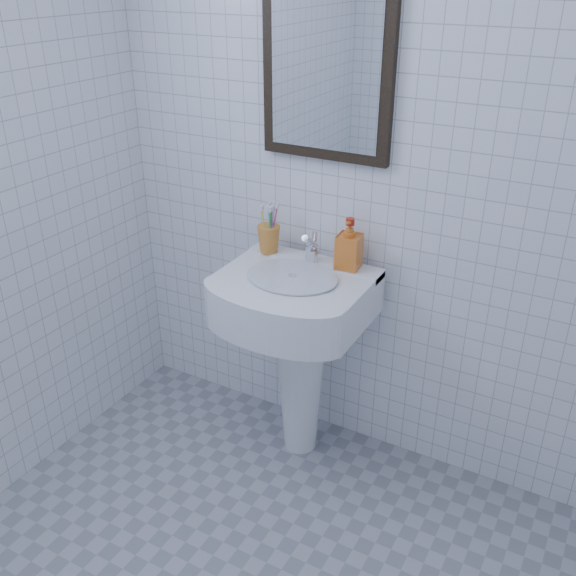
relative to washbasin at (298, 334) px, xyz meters
The scene contains 6 objects.
wall_back 0.73m from the washbasin, 48.62° to the left, with size 2.20×0.02×2.50m, color white.
washbasin is the anchor object (origin of this frame).
faucet 0.34m from the washbasin, 90.00° to the left, with size 0.05×0.11×0.13m.
toothbrush_cup 0.40m from the washbasin, 151.38° to the left, with size 0.09×0.09×0.11m, color orange, non-canonical shape.
soap_dispenser 0.42m from the washbasin, 40.10° to the left, with size 0.09×0.09×0.20m, color #C84F13.
wall_mirror 0.99m from the washbasin, 90.00° to the left, with size 0.50×0.04×0.62m.
Camera 1 is at (0.83, -0.94, 1.90)m, focal length 40.00 mm.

